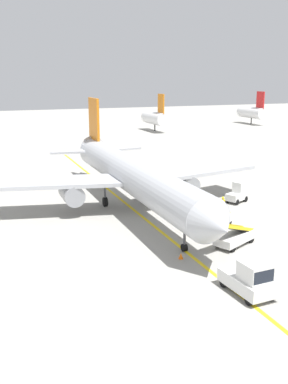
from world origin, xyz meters
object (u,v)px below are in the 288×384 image
object	(u,v)px
airliner	(131,174)
safety_cone_nose_left	(181,256)
ground_crew_marshaller	(223,205)
baggage_tug_near_wing	(238,193)
belt_loader_forward_hold	(217,220)
pushback_tug	(250,279)
belt_loader_aft_hold	(234,236)

from	to	relation	value
airliner	safety_cone_nose_left	size ratio (longest dim) A/B	80.08
airliner	ground_crew_marshaller	xyz separation A→B (m)	(7.39, -5.01, -2.51)
baggage_tug_near_wing	ground_crew_marshaller	xyz separation A→B (m)	(-3.62, -3.05, -0.02)
airliner	belt_loader_forward_hold	distance (m)	9.99
belt_loader_forward_hold	airliner	bearing A→B (deg)	119.57
pushback_tug	ground_crew_marshaller	world-z (taller)	pushback_tug
belt_loader_aft_hold	airliner	bearing A→B (deg)	107.51
ground_crew_marshaller	safety_cone_nose_left	bearing A→B (deg)	-135.56
airliner	safety_cone_nose_left	distance (m)	13.68
airliner	belt_loader_aft_hold	distance (m)	13.30
baggage_tug_near_wing	safety_cone_nose_left	bearing A→B (deg)	-136.79
belt_loader_forward_hold	ground_crew_marshaller	distance (m)	4.29
baggage_tug_near_wing	belt_loader_forward_hold	xyz separation A→B (m)	(-6.26, -6.43, -0.15)
pushback_tug	baggage_tug_near_wing	bearing A→B (deg)	58.94
baggage_tug_near_wing	safety_cone_nose_left	xyz separation A→B (m)	(-12.04, -11.31, -0.71)
pushback_tug	belt_loader_aft_hold	world-z (taller)	belt_loader_aft_hold
airliner	safety_cone_nose_left	world-z (taller)	airliner
pushback_tug	belt_loader_forward_hold	bearing A→B (deg)	68.67
pushback_tug	ground_crew_marshaller	distance (m)	16.24
baggage_tug_near_wing	airliner	bearing A→B (deg)	169.93
belt_loader_forward_hold	belt_loader_aft_hold	bearing A→B (deg)	-101.63
safety_cone_nose_left	pushback_tug	bearing A→B (deg)	-77.75
belt_loader_aft_hold	safety_cone_nose_left	xyz separation A→B (m)	(-4.95, -0.83, -0.56)
belt_loader_forward_hold	ground_crew_marshaller	world-z (taller)	belt_loader_forward_hold
ground_crew_marshaller	airliner	bearing A→B (deg)	145.88
pushback_tug	safety_cone_nose_left	distance (m)	6.57
belt_loader_forward_hold	ground_crew_marshaller	size ratio (longest dim) A/B	2.78
pushback_tug	belt_loader_forward_hold	xyz separation A→B (m)	(4.40, 11.26, -0.22)
baggage_tug_near_wing	ground_crew_marshaller	world-z (taller)	baggage_tug_near_wing
belt_loader_forward_hold	safety_cone_nose_left	size ratio (longest dim) A/B	10.75
baggage_tug_near_wing	safety_cone_nose_left	distance (m)	16.53
airliner	belt_loader_aft_hold	world-z (taller)	airliner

